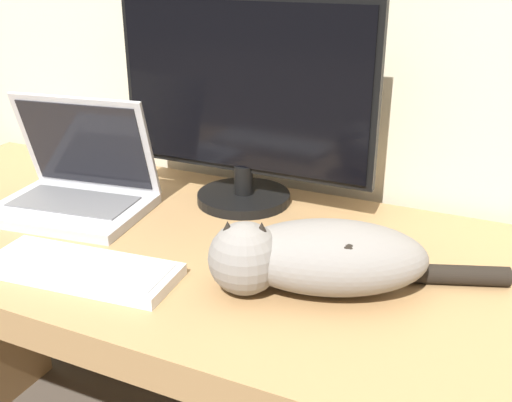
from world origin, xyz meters
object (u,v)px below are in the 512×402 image
object	(u,v)px
external_keyboard	(82,269)
cat	(317,256)
laptop	(76,188)
monitor	(243,103)

from	to	relation	value
external_keyboard	cat	bearing A→B (deg)	13.05
external_keyboard	laptop	bearing A→B (deg)	125.96
cat	monitor	bearing A→B (deg)	112.89
laptop	monitor	bearing A→B (deg)	23.97
monitor	laptop	bearing A→B (deg)	-148.44
laptop	cat	world-z (taller)	laptop
monitor	laptop	size ratio (longest dim) A/B	1.68
laptop	cat	xyz separation A→B (m)	(0.56, -0.09, 0.01)
cat	laptop	bearing A→B (deg)	149.87
monitor	external_keyboard	size ratio (longest dim) A/B	1.65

